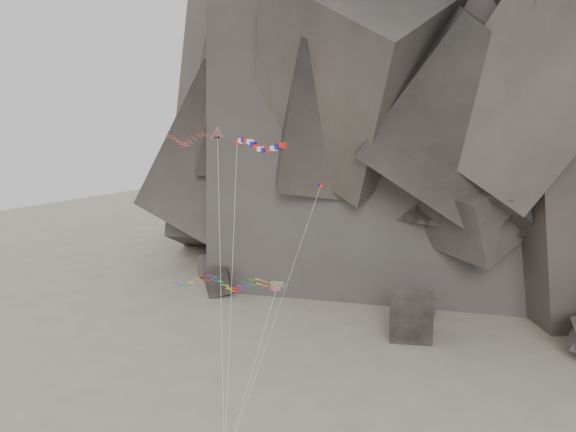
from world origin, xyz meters
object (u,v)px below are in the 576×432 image
Objects in this scene: banner_kite at (258,147)px; parafoil_kite at (220,282)px; delta_kite at (188,138)px; pennant_kite at (296,257)px.

parafoil_kite is (-1.83, -3.27, -11.88)m from banner_kite.
delta_kite is 1.85× the size of parafoil_kite.
parafoil_kite is at bearing -96.62° from banner_kite.
parafoil_kite is 7.25m from pennant_kite.
delta_kite is 9.36m from banner_kite.
banner_kite is at bearing -170.67° from pennant_kite.
delta_kite reaches higher than banner_kite.
banner_kite is 12.46m from parafoil_kite.
pennant_kite is at bearing 28.55° from parafoil_kite.
delta_kite is 1.23× the size of pennant_kite.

